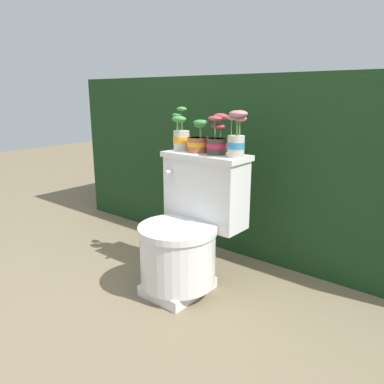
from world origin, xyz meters
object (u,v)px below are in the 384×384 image
object	(u,v)px
toilet	(189,230)
potted_plant_left	(181,135)
potted_plant_midleft	(198,141)
potted_plant_middle	(217,139)
potted_plant_midright	(237,136)

from	to	relation	value
toilet	potted_plant_left	distance (m)	0.57
potted_plant_left	potted_plant_midleft	bearing A→B (deg)	-1.76
toilet	potted_plant_midleft	distance (m)	0.51
potted_plant_middle	potted_plant_midright	bearing A→B (deg)	-7.90
potted_plant_left	potted_plant_midright	distance (m)	0.40
potted_plant_midleft	potted_plant_middle	xyz separation A→B (m)	(0.12, 0.01, 0.02)
potted_plant_midleft	potted_plant_middle	size ratio (longest dim) A/B	0.84
toilet	potted_plant_midleft	bearing A→B (deg)	110.85
potted_plant_middle	potted_plant_midleft	bearing A→B (deg)	-173.73
potted_plant_midright	potted_plant_midleft	bearing A→B (deg)	178.68
potted_plant_left	potted_plant_midright	size ratio (longest dim) A/B	1.03
potted_plant_middle	potted_plant_midright	xyz separation A→B (m)	(0.14, -0.02, 0.03)
potted_plant_midleft	potted_plant_midright	size ratio (longest dim) A/B	0.77
toilet	potted_plant_midright	xyz separation A→B (m)	(0.20, 0.15, 0.53)
toilet	potted_plant_middle	distance (m)	0.53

